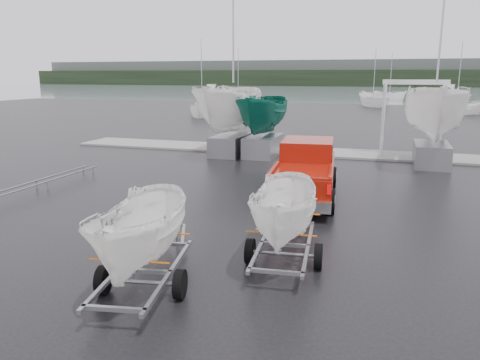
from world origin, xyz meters
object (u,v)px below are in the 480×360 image
at_px(pickup_truck, 306,168).
at_px(boat_hoist, 414,108).
at_px(trailer_hitched, 287,164).
at_px(trailer_parked, 139,177).

distance_m(pickup_truck, boat_hoist, 10.63).
height_order(pickup_truck, trailer_hitched, trailer_hitched).
relative_size(trailer_hitched, trailer_parked, 0.99).
relative_size(pickup_truck, boat_hoist, 1.49).
distance_m(trailer_parked, boat_hoist, 19.43).
relative_size(trailer_hitched, boat_hoist, 1.07).
xyz_separation_m(pickup_truck, trailer_parked, (-1.77, -8.84, 1.39)).
height_order(pickup_truck, trailer_parked, trailer_parked).
bearing_deg(trailer_parked, boat_hoist, 62.20).
bearing_deg(trailer_parked, trailer_hitched, 33.86).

